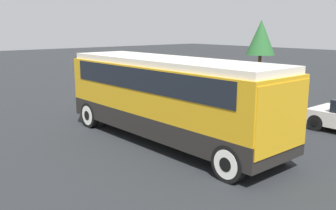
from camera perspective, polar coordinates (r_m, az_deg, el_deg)
The scene contains 4 objects.
ground_plane at distance 13.64m, azimuth 0.00°, elevation -5.59°, with size 120.00×120.00×0.00m, color #26282B.
tour_bus at distance 13.14m, azimuth 0.27°, elevation 1.88°, with size 9.25×2.57×3.01m.
parked_car_near at distance 19.41m, azimuth 12.31°, elevation 1.45°, with size 4.09×1.87×1.35m.
tree_left at distance 34.15m, azimuth 13.97°, elevation 9.94°, with size 2.52×2.52×4.73m.
Camera 1 is at (9.86, -8.50, 4.06)m, focal length 40.00 mm.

